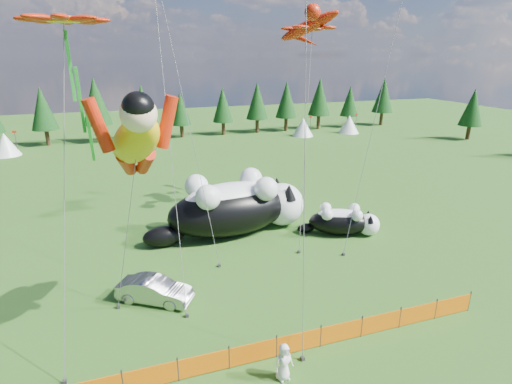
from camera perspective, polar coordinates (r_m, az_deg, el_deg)
ground at (r=19.82m, az=-3.20°, el=-17.62°), size 160.00×160.00×0.00m
safety_fence at (r=17.26m, az=-0.39°, el=-21.96°), size 22.06×0.06×1.10m
tree_line at (r=61.04m, az=-14.77°, el=11.04°), size 90.00×4.00×8.00m
festival_tents at (r=58.34m, az=-3.23°, el=8.69°), size 50.00×3.20×2.80m
cat_large at (r=27.48m, az=-2.75°, el=-1.98°), size 11.58×4.94×4.18m
cat_small at (r=28.25m, az=12.35°, el=-4.03°), size 5.40×3.50×2.05m
car at (r=21.25m, az=-14.29°, el=-13.43°), size 3.94×3.13×1.25m
spectator_e at (r=16.49m, az=3.99°, el=-23.08°), size 0.84×0.62×1.56m
superhero_kite at (r=15.98m, az=-16.91°, el=6.99°), size 5.61×5.92×11.15m
gecko_kite at (r=29.73m, az=7.53°, el=22.42°), size 6.52×10.14×15.72m
flower_kite at (r=16.67m, az=-25.73°, el=20.72°), size 3.20×4.62×13.28m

